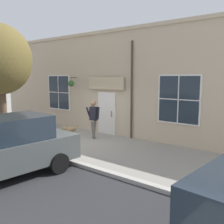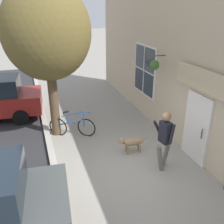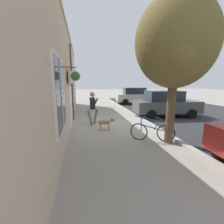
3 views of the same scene
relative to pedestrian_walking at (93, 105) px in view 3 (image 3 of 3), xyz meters
The scene contains 9 objects.
ground_plane 1.50m from the pedestrian_walking, ahead, with size 90.00×90.00×0.00m, color gray.
curb_and_road 6.95m from the pedestrian_walking, ahead, with size 10.10×28.00×0.12m.
storefront_facade 1.98m from the pedestrian_walking, behind, with size 0.95×18.00×5.12m.
pedestrian_walking is the anchor object (origin of this frame).
dog_on_leash 1.37m from the pedestrian_walking, 62.34° to the right, with size 1.08×0.29×0.61m.
street_tree_by_curb 4.82m from the pedestrian_walking, 50.40° to the right, with size 2.84×2.55×5.20m.
leaning_bicycle 3.60m from the pedestrian_walking, 53.00° to the right, with size 1.56×0.83×1.01m.
parked_car_mid_block 5.13m from the pedestrian_walking, 12.36° to the left, with size 4.44×2.23×1.75m.
parked_car_far_end 9.21m from the pedestrian_walking, 55.13° to the left, with size 4.44×2.23×1.75m.
Camera 3 is at (-1.60, -7.90, 2.27)m, focal length 24.00 mm.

